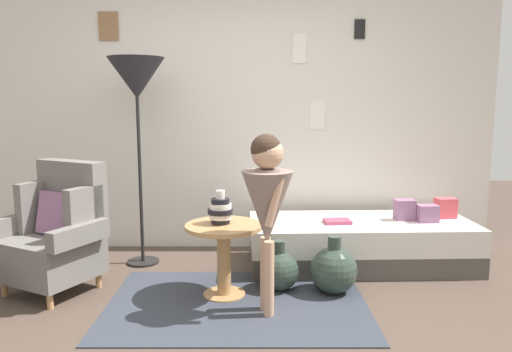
# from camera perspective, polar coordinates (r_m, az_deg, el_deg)

# --- Properties ---
(ground_plane) EXTENTS (12.00, 12.00, 0.00)m
(ground_plane) POSITION_cam_1_polar(r_m,az_deg,el_deg) (3.08, -2.86, -18.64)
(ground_plane) COLOR #4C3D33
(gallery_wall) EXTENTS (4.80, 0.12, 2.60)m
(gallery_wall) POSITION_cam_1_polar(r_m,az_deg,el_deg) (4.68, -1.91, 7.32)
(gallery_wall) COLOR silver
(gallery_wall) RESTS_ON ground
(rug) EXTENTS (1.82, 1.26, 0.01)m
(rug) POSITION_cam_1_polar(r_m,az_deg,el_deg) (3.54, -2.49, -14.75)
(rug) COLOR #333842
(rug) RESTS_ON ground
(armchair) EXTENTS (0.90, 0.82, 0.97)m
(armchair) POSITION_cam_1_polar(r_m,az_deg,el_deg) (3.96, -22.61, -6.23)
(armchair) COLOR tan
(armchair) RESTS_ON ground
(daybed) EXTENTS (1.93, 0.86, 0.40)m
(daybed) POSITION_cam_1_polar(r_m,az_deg,el_deg) (4.35, 11.87, -7.69)
(daybed) COLOR #4C4742
(daybed) RESTS_ON ground
(pillow_head) EXTENTS (0.18, 0.14, 0.18)m
(pillow_head) POSITION_cam_1_polar(r_m,az_deg,el_deg) (4.60, 21.12, -3.51)
(pillow_head) COLOR #D64C56
(pillow_head) RESTS_ON daybed
(pillow_mid) EXTENTS (0.18, 0.13, 0.15)m
(pillow_mid) POSITION_cam_1_polar(r_m,az_deg,el_deg) (4.39, 19.25, -4.16)
(pillow_mid) COLOR gray
(pillow_mid) RESTS_ON daybed
(pillow_back) EXTENTS (0.17, 0.13, 0.18)m
(pillow_back) POSITION_cam_1_polar(r_m,az_deg,el_deg) (4.40, 16.80, -3.81)
(pillow_back) COLOR gray
(pillow_back) RESTS_ON daybed
(side_table) EXTENTS (0.56, 0.56, 0.54)m
(side_table) POSITION_cam_1_polar(r_m,az_deg,el_deg) (3.55, -4.07, -8.11)
(side_table) COLOR tan
(side_table) RESTS_ON ground
(vase_striped) EXTENTS (0.19, 0.19, 0.24)m
(vase_striped) POSITION_cam_1_polar(r_m,az_deg,el_deg) (3.52, -4.47, -4.04)
(vase_striped) COLOR black
(vase_striped) RESTS_ON side_table
(floor_lamp) EXTENTS (0.48, 0.48, 1.78)m
(floor_lamp) POSITION_cam_1_polar(r_m,az_deg,el_deg) (4.26, -14.14, 10.50)
(floor_lamp) COLOR black
(floor_lamp) RESTS_ON ground
(person_child) EXTENTS (0.34, 0.34, 1.21)m
(person_child) POSITION_cam_1_polar(r_m,az_deg,el_deg) (3.15, 1.07, -2.79)
(person_child) COLOR tan
(person_child) RESTS_ON ground
(book_on_daybed) EXTENTS (0.23, 0.18, 0.03)m
(book_on_daybed) POSITION_cam_1_polar(r_m,az_deg,el_deg) (4.17, 9.28, -5.28)
(book_on_daybed) COLOR #B14462
(book_on_daybed) RESTS_ON daybed
(demijohn_near) EXTENTS (0.30, 0.30, 0.38)m
(demijohn_near) POSITION_cam_1_polar(r_m,az_deg,el_deg) (3.73, 2.48, -11.03)
(demijohn_near) COLOR #2D3D33
(demijohn_near) RESTS_ON ground
(demijohn_far) EXTENTS (0.35, 0.35, 0.44)m
(demijohn_far) POSITION_cam_1_polar(r_m,az_deg,el_deg) (3.71, 8.88, -10.84)
(demijohn_far) COLOR #2D3D33
(demijohn_far) RESTS_ON ground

